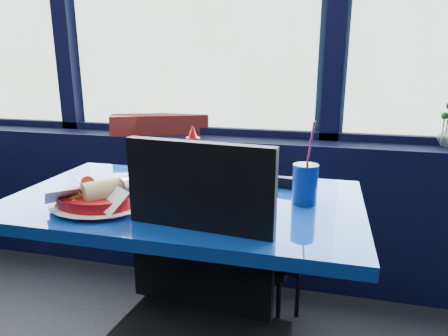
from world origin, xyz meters
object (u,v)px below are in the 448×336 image
chair_near_back (258,244)px  planter_box (160,124)px  near_table (185,245)px  food_basket (98,198)px  ketchup_bottle (193,153)px  chair_near_front (191,310)px  soda_cup (305,183)px

chair_near_back → planter_box: planter_box is taller
chair_near_back → near_table: bearing=66.8°
food_basket → ketchup_bottle: (0.17, 0.44, 0.06)m
chair_near_front → chair_near_back: chair_near_front is taller
chair_near_back → soda_cup: 0.49m
ketchup_bottle → near_table: bearing=-78.3°
chair_near_front → food_basket: 0.47m
food_basket → near_table: bearing=13.7°
near_table → food_basket: size_ratio=3.53×
near_table → planter_box: 1.05m
near_table → chair_near_front: size_ratio=1.20×
planter_box → ketchup_bottle: (0.41, -0.62, -0.01)m
ketchup_bottle → food_basket: bearing=-110.9°
chair_near_back → chair_near_front: bearing=95.8°
chair_near_front → soda_cup: (0.26, 0.41, 0.25)m
food_basket → ketchup_bottle: ketchup_bottle is taller
planter_box → soda_cup: bearing=-65.8°
food_basket → soda_cup: bearing=-4.8°
ketchup_bottle → chair_near_back: bearing=8.1°
chair_near_front → near_table: bearing=117.7°
ketchup_bottle → planter_box: bearing=123.5°
chair_near_front → ketchup_bottle: (-0.20, 0.64, 0.27)m
food_basket → soda_cup: soda_cup is taller
soda_cup → near_table: bearing=-173.9°
near_table → food_basket: 0.36m
food_basket → chair_near_front: bearing=-51.3°
chair_near_back → soda_cup: (0.19, -0.27, 0.37)m
chair_near_front → ketchup_bottle: 0.72m
chair_near_front → food_basket: size_ratio=2.94×
chair_near_front → planter_box: bearing=121.9°
chair_near_back → planter_box: 0.98m
soda_cup → ketchup_bottle: bearing=153.7°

